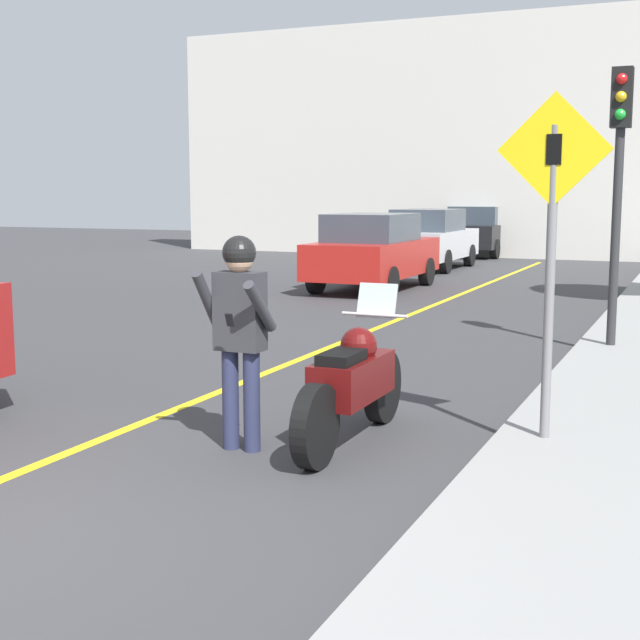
% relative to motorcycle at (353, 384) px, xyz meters
% --- Properties ---
extents(road_center_line, '(0.12, 36.00, 0.01)m').
position_rel_motorcycle_xyz_m(road_center_line, '(-2.04, 2.93, -0.51)').
color(road_center_line, yellow).
rests_on(road_center_line, ground).
extents(building_backdrop, '(28.00, 1.20, 7.85)m').
position_rel_motorcycle_xyz_m(building_backdrop, '(-1.44, 22.93, 3.41)').
color(building_backdrop, beige).
rests_on(building_backdrop, ground).
extents(motorcycle, '(0.62, 2.22, 1.32)m').
position_rel_motorcycle_xyz_m(motorcycle, '(0.00, 0.00, 0.00)').
color(motorcycle, black).
rests_on(motorcycle, ground).
extents(person_biker, '(0.59, 0.48, 1.79)m').
position_rel_motorcycle_xyz_m(person_biker, '(-0.78, -0.57, 0.59)').
color(person_biker, '#282D4C').
rests_on(person_biker, ground).
extents(crossing_sign, '(0.91, 0.08, 2.80)m').
position_rel_motorcycle_xyz_m(crossing_sign, '(1.55, 0.39, 1.29)').
color(crossing_sign, slate).
rests_on(crossing_sign, sidewalk_curb).
extents(traffic_light, '(0.26, 0.30, 3.60)m').
position_rel_motorcycle_xyz_m(traffic_light, '(1.59, 5.34, 2.11)').
color(traffic_light, '#2D2D30').
rests_on(traffic_light, sidewalk_curb).
extents(parked_car_red, '(1.88, 4.20, 1.68)m').
position_rel_motorcycle_xyz_m(parked_car_red, '(-4.09, 11.59, 0.34)').
color(parked_car_red, black).
rests_on(parked_car_red, ground).
extents(parked_car_silver, '(1.88, 4.20, 1.68)m').
position_rel_motorcycle_xyz_m(parked_car_silver, '(-4.51, 17.30, 0.34)').
color(parked_car_silver, black).
rests_on(parked_car_silver, ground).
extents(parked_car_black, '(1.88, 4.20, 1.68)m').
position_rel_motorcycle_xyz_m(parked_car_black, '(-4.48, 23.11, 0.34)').
color(parked_car_black, black).
rests_on(parked_car_black, ground).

